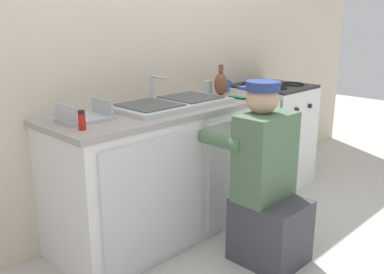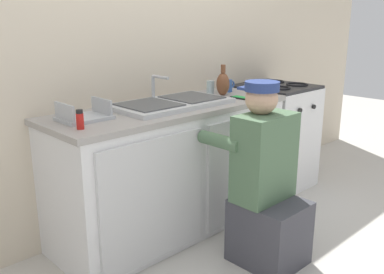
{
  "view_description": "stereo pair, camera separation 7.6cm",
  "coord_description": "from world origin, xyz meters",
  "views": [
    {
      "loc": [
        -1.89,
        -1.77,
        1.45
      ],
      "look_at": [
        0.0,
        0.1,
        0.71
      ],
      "focal_mm": 40.0,
      "sensor_mm": 36.0,
      "label": 1
    },
    {
      "loc": [
        -1.84,
        -1.82,
        1.45
      ],
      "look_at": [
        0.0,
        0.1,
        0.71
      ],
      "focal_mm": 40.0,
      "sensor_mm": 36.0,
      "label": 2
    }
  ],
  "objects": [
    {
      "name": "water_glass",
      "position": [
        0.52,
        0.44,
        0.94
      ],
      "size": [
        0.06,
        0.06,
        0.1
      ],
      "color": "#ADC6CC",
      "rests_on": "countertop"
    },
    {
      "name": "cell_phone",
      "position": [
        0.54,
        0.15,
        0.89
      ],
      "size": [
        0.07,
        0.14,
        0.01
      ],
      "color": "black",
      "rests_on": "countertop"
    },
    {
      "name": "vase_decorative",
      "position": [
        0.54,
        0.33,
        0.98
      ],
      "size": [
        0.1,
        0.1,
        0.23
      ],
      "color": "brown",
      "rests_on": "countertop"
    },
    {
      "name": "dish_rack_tray",
      "position": [
        -0.63,
        0.34,
        0.91
      ],
      "size": [
        0.28,
        0.22,
        0.11
      ],
      "color": "#B2B7BC",
      "rests_on": "countertop"
    },
    {
      "name": "plumber_person",
      "position": [
        0.12,
        -0.41,
        0.46
      ],
      "size": [
        0.42,
        0.61,
        1.1
      ],
      "color": "#3F3F47",
      "rests_on": "ground_plane"
    },
    {
      "name": "back_wall",
      "position": [
        0.0,
        0.65,
        1.25
      ],
      "size": [
        6.0,
        0.1,
        2.5
      ],
      "primitive_type": "cube",
      "color": "beige",
      "rests_on": "ground_plane"
    },
    {
      "name": "countertop",
      "position": [
        0.0,
        0.3,
        0.87
      ],
      "size": [
        1.75,
        0.62,
        0.04
      ],
      "primitive_type": "cube",
      "color": "#9E9993",
      "rests_on": "counter_cabinet"
    },
    {
      "name": "stove_range",
      "position": [
        1.19,
        0.3,
        0.45
      ],
      "size": [
        0.59,
        0.62,
        0.91
      ],
      "color": "white",
      "rests_on": "ground_plane"
    },
    {
      "name": "coffee_mug",
      "position": [
        0.69,
        0.41,
        0.93
      ],
      "size": [
        0.13,
        0.08,
        0.09
      ],
      "color": "#335699",
      "rests_on": "countertop"
    },
    {
      "name": "counter_cabinet",
      "position": [
        0.0,
        0.29,
        0.42
      ],
      "size": [
        1.71,
        0.62,
        0.85
      ],
      "color": "white",
      "rests_on": "ground_plane"
    },
    {
      "name": "ground_plane",
      "position": [
        0.0,
        0.0,
        0.0
      ],
      "size": [
        12.0,
        12.0,
        0.0
      ],
      "primitive_type": "plane",
      "color": "beige"
    },
    {
      "name": "spice_bottle_red",
      "position": [
        -0.76,
        0.16,
        0.94
      ],
      "size": [
        0.04,
        0.04,
        0.1
      ],
      "color": "red",
      "rests_on": "countertop"
    },
    {
      "name": "sink_double_basin",
      "position": [
        0.0,
        0.3,
        0.91
      ],
      "size": [
        0.8,
        0.44,
        0.19
      ],
      "color": "silver",
      "rests_on": "countertop"
    }
  ]
}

